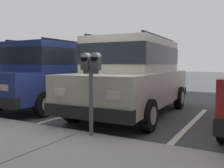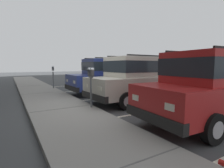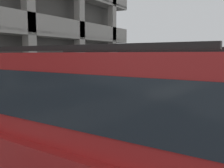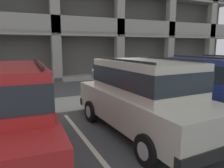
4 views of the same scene
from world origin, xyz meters
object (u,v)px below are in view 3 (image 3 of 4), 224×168
(silver_suv, at_px, (181,92))
(red_sedan, at_px, (104,129))
(dark_hatchback, at_px, (205,81))
(parking_meter_near, at_px, (83,83))
(parking_meter_far, at_px, (159,73))

(silver_suv, relative_size, red_sedan, 1.00)
(red_sedan, xyz_separation_m, dark_hatchback, (6.09, -0.02, 0.00))
(silver_suv, bearing_deg, red_sedan, 177.75)
(red_sedan, xyz_separation_m, parking_meter_near, (2.98, 2.56, 0.09))
(parking_meter_near, xyz_separation_m, parking_meter_far, (6.05, 0.02, -0.10))
(silver_suv, distance_m, parking_meter_near, 2.57)
(parking_meter_near, relative_size, parking_meter_far, 0.98)
(silver_suv, bearing_deg, dark_hatchback, -3.32)
(dark_hatchback, bearing_deg, red_sedan, 178.86)
(dark_hatchback, bearing_deg, parking_meter_near, 139.39)
(dark_hatchback, height_order, parking_meter_far, dark_hatchback)
(dark_hatchback, bearing_deg, silver_suv, 178.28)
(parking_meter_near, bearing_deg, silver_suv, -82.20)
(silver_suv, distance_m, parking_meter_far, 6.25)
(parking_meter_near, bearing_deg, red_sedan, -139.33)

